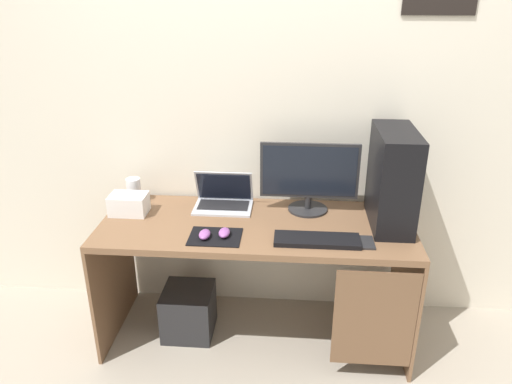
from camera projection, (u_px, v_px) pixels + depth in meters
The scene contains 14 objects.
ground_plane at pixel (256, 333), 2.86m from camera, with size 8.00×8.00×0.00m, color #9E9384.
wall_back at pixel (262, 99), 2.68m from camera, with size 4.00×0.05×2.60m.
desk at pixel (259, 246), 2.62m from camera, with size 1.65×0.65×0.72m.
pc_tower at pixel (393, 178), 2.49m from camera, with size 0.20×0.44×0.50m, color black.
monitor at pixel (309, 177), 2.65m from camera, with size 0.53×0.22×0.39m.
laptop at pixel (223, 200), 2.75m from camera, with size 0.32×0.22×0.21m.
speaker at pixel (134, 190), 2.81m from camera, with size 0.08×0.08×0.14m, color silver.
projector at pixel (129, 204), 2.67m from camera, with size 0.20×0.14×0.11m, color white.
keyboard at pixel (317, 240), 2.39m from camera, with size 0.42×0.14×0.02m, color black.
mousepad at pixel (215, 237), 2.44m from camera, with size 0.26×0.20×0.01m, color black.
mouse_left at pixel (224, 233), 2.44m from camera, with size 0.06×0.10×0.03m, color #8C4C99.
mouse_right at pixel (205, 234), 2.42m from camera, with size 0.06×0.10×0.03m, color #8C4C99.
cell_phone at pixel (367, 243), 2.38m from camera, with size 0.07×0.13×0.01m, color #232326.
subwoofer at pixel (189, 311), 2.83m from camera, with size 0.28×0.28×0.28m, color #232326.
Camera 1 is at (0.18, -2.30, 1.89)m, focal length 34.26 mm.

